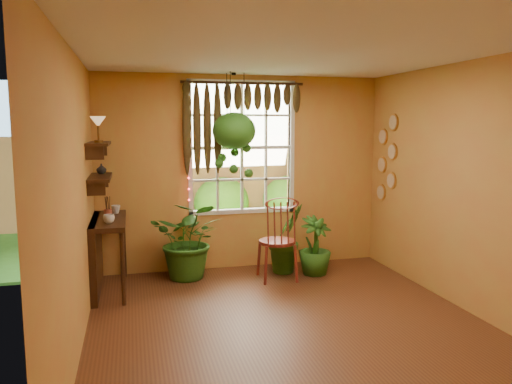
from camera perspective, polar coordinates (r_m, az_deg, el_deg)
floor at (r=5.21m, az=4.05°, el=-15.14°), size 4.50×4.50×0.00m
ceiling at (r=4.85m, az=4.36°, el=15.73°), size 4.50×4.50×0.00m
wall_back at (r=7.01m, az=-1.57°, el=2.21°), size 4.00×0.00×4.00m
wall_left at (r=4.63m, az=-20.00°, el=-1.10°), size 0.00×4.50×4.50m
wall_right at (r=5.79m, az=23.34°, el=0.42°), size 0.00×4.50×4.50m
window at (r=7.01m, az=-1.64°, el=5.09°), size 1.52×0.10×1.86m
valance_vine at (r=6.87m, az=-2.14°, el=9.84°), size 1.70×0.12×1.10m
string_lights at (r=6.80m, az=-7.77°, el=5.36°), size 0.03×0.03×1.54m
wall_plates at (r=7.26m, az=14.71°, el=3.74°), size 0.04×0.32×1.10m
counter_ledge at (r=6.34m, az=-17.39°, el=-6.04°), size 0.40×1.20×0.90m
shelf_lower at (r=6.20m, az=-17.39°, el=1.61°), size 0.25×0.90×0.04m
shelf_upper at (r=6.17m, az=-17.54°, el=5.30°), size 0.25×0.90×0.04m
backyard at (r=11.59m, az=-5.39°, el=4.04°), size 14.00×10.00×12.00m
windsor_chair at (r=6.57m, az=2.51°, el=-6.87°), size 0.49×0.52×1.28m
potted_plant_left at (r=6.64m, az=-7.59°, el=-5.41°), size 1.16×1.09×1.04m
potted_plant_mid at (r=6.88m, az=3.50°, el=-5.28°), size 0.65×0.60×0.95m
potted_plant_right at (r=6.83m, az=6.74°, el=-6.11°), size 0.57×0.57×0.79m
hanging_basket at (r=6.69m, az=-2.53°, el=6.47°), size 0.58×0.58×1.40m
cup_a at (r=5.96m, az=-16.47°, el=-2.96°), size 0.16×0.16×0.10m
cup_b at (r=6.58m, az=-15.73°, el=-1.92°), size 0.12×0.12×0.11m
brush_jar at (r=6.24m, az=-16.57°, el=-1.72°), size 0.09×0.09×0.34m
shelf_vase at (r=6.45m, az=-17.25°, el=2.55°), size 0.12×0.12×0.13m
tiffany_lamp at (r=5.95m, az=-17.61°, el=7.49°), size 0.18×0.18×0.30m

